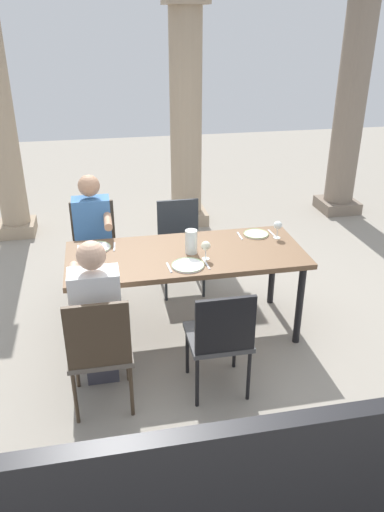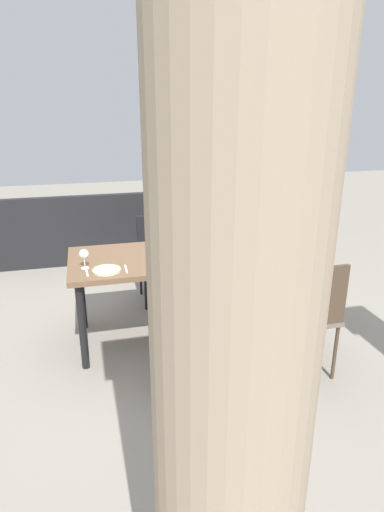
# 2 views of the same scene
# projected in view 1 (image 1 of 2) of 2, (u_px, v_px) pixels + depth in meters

# --- Properties ---
(ground_plane) EXTENTS (16.00, 16.00, 0.00)m
(ground_plane) POSITION_uv_depth(u_px,v_px,m) (186.00, 331.00, 4.47)
(ground_plane) COLOR gray
(dining_table) EXTENTS (1.97, 0.83, 0.78)m
(dining_table) POSITION_uv_depth(u_px,v_px,m) (186.00, 260.00, 4.16)
(dining_table) COLOR brown
(dining_table) RESTS_ON ground
(chair_west_north) EXTENTS (0.44, 0.44, 0.95)m
(chair_west_north) POSITION_uv_depth(u_px,v_px,m) (95.00, 244.00, 4.84)
(chair_west_north) COLOR #6A6158
(chair_west_north) RESTS_ON ground
(chair_west_south) EXTENTS (0.44, 0.44, 0.94)m
(chair_west_south) POSITION_uv_depth(u_px,v_px,m) (100.00, 347.00, 3.36)
(chair_west_south) COLOR #6A6158
(chair_west_south) RESTS_ON ground
(chair_mid_north) EXTENTS (0.44, 0.44, 0.90)m
(chair_mid_north) POSITION_uv_depth(u_px,v_px,m) (180.00, 240.00, 5.00)
(chair_mid_north) COLOR #5B5E61
(chair_mid_north) RESTS_ON ground
(chair_mid_south) EXTENTS (0.44, 0.44, 0.89)m
(chair_mid_south) POSITION_uv_depth(u_px,v_px,m) (220.00, 336.00, 3.52)
(chair_mid_south) COLOR #4F4F50
(chair_mid_south) RESTS_ON ground
(diner_woman_green) EXTENTS (0.35, 0.49, 1.28)m
(diner_woman_green) POSITION_uv_depth(u_px,v_px,m) (94.00, 239.00, 4.62)
(diner_woman_green) COLOR #3F3F4C
(diner_woman_green) RESTS_ON ground
(diner_man_white) EXTENTS (0.35, 0.49, 1.26)m
(diner_man_white) POSITION_uv_depth(u_px,v_px,m) (97.00, 314.00, 3.48)
(diner_man_white) COLOR #3F3F4C
(diner_man_white) RESTS_ON ground
(stone_column_near) EXTENTS (0.45, 0.45, 2.90)m
(stone_column_near) POSITION_uv_depth(u_px,v_px,m) (0.00, 122.00, 5.85)
(stone_column_near) COLOR tan
(stone_column_near) RESTS_ON ground
(stone_column_centre) EXTENTS (0.52, 0.52, 2.77)m
(stone_column_centre) POSITION_uv_depth(u_px,v_px,m) (186.00, 121.00, 6.26)
(stone_column_centre) COLOR tan
(stone_column_centre) RESTS_ON ground
(stone_column_far) EXTENTS (0.52, 0.52, 2.96)m
(stone_column_far) POSITION_uv_depth(u_px,v_px,m) (350.00, 107.00, 6.61)
(stone_column_far) COLOR gray
(stone_column_far) RESTS_ON ground
(patio_railing) EXTENTS (4.37, 0.10, 0.90)m
(patio_railing) POSITION_uv_depth(u_px,v_px,m) (263.00, 491.00, 2.44)
(patio_railing) COLOR black
(patio_railing) RESTS_ON ground
(plate_0) EXTENTS (0.24, 0.24, 0.02)m
(plate_0) POSITION_uv_depth(u_px,v_px,m) (96.00, 247.00, 4.20)
(plate_0) COLOR white
(plate_0) RESTS_ON dining_table
(fork_0) EXTENTS (0.02, 0.17, 0.01)m
(fork_0) POSITION_uv_depth(u_px,v_px,m) (78.00, 250.00, 4.17)
(fork_0) COLOR silver
(fork_0) RESTS_ON dining_table
(spoon_0) EXTENTS (0.03, 0.17, 0.01)m
(spoon_0) POSITION_uv_depth(u_px,v_px,m) (114.00, 247.00, 4.23)
(spoon_0) COLOR silver
(spoon_0) RESTS_ON dining_table
(plate_1) EXTENTS (0.26, 0.26, 0.02)m
(plate_1) POSITION_uv_depth(u_px,v_px,m) (188.00, 265.00, 3.90)
(plate_1) COLOR white
(plate_1) RESTS_ON dining_table
(wine_glass_1) EXTENTS (0.08, 0.08, 0.16)m
(wine_glass_1) POSITION_uv_depth(u_px,v_px,m) (206.00, 246.00, 3.97)
(wine_glass_1) COLOR white
(wine_glass_1) RESTS_ON dining_table
(fork_1) EXTENTS (0.03, 0.17, 0.01)m
(fork_1) POSITION_uv_depth(u_px,v_px,m) (169.00, 268.00, 3.88)
(fork_1) COLOR silver
(fork_1) RESTS_ON dining_table
(spoon_1) EXTENTS (0.03, 0.17, 0.01)m
(spoon_1) POSITION_uv_depth(u_px,v_px,m) (207.00, 264.00, 3.93)
(spoon_1) COLOR silver
(spoon_1) RESTS_ON dining_table
(plate_2) EXTENTS (0.22, 0.22, 0.02)m
(plate_2) POSITION_uv_depth(u_px,v_px,m) (256.00, 234.00, 4.46)
(plate_2) COLOR silver
(plate_2) RESTS_ON dining_table
(wine_glass_2) EXTENTS (0.07, 0.07, 0.16)m
(wine_glass_2) POSITION_uv_depth(u_px,v_px,m) (278.00, 226.00, 4.35)
(wine_glass_2) COLOR white
(wine_glass_2) RESTS_ON dining_table
(fork_2) EXTENTS (0.02, 0.17, 0.01)m
(fork_2) POSITION_uv_depth(u_px,v_px,m) (240.00, 236.00, 4.44)
(fork_2) COLOR silver
(fork_2) RESTS_ON dining_table
(spoon_2) EXTENTS (0.03, 0.17, 0.01)m
(spoon_2) POSITION_uv_depth(u_px,v_px,m) (272.00, 233.00, 4.49)
(spoon_2) COLOR silver
(spoon_2) RESTS_ON dining_table
(water_pitcher) EXTENTS (0.10, 0.10, 0.20)m
(water_pitcher) POSITION_uv_depth(u_px,v_px,m) (191.00, 243.00, 4.09)
(water_pitcher) COLOR white
(water_pitcher) RESTS_ON dining_table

